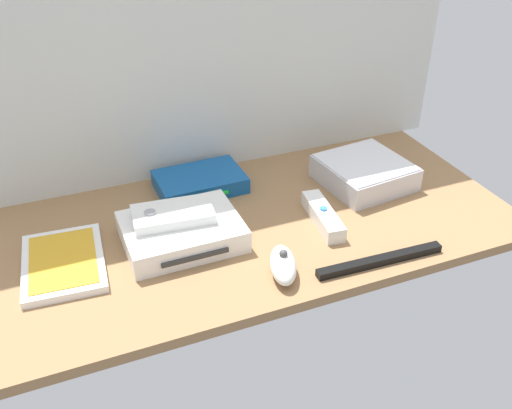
% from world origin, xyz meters
% --- Properties ---
extents(ground_plane, '(1.00, 0.48, 0.02)m').
position_xyz_m(ground_plane, '(0.00, 0.00, -0.01)').
color(ground_plane, '#936D47').
rests_on(ground_plane, ground).
extents(back_wall, '(1.10, 0.01, 0.64)m').
position_xyz_m(back_wall, '(0.00, 0.25, 0.32)').
color(back_wall, silver).
rests_on(back_wall, ground).
extents(game_console, '(0.21, 0.17, 0.04)m').
position_xyz_m(game_console, '(-0.15, -0.01, 0.02)').
color(game_console, white).
rests_on(game_console, ground_plane).
extents(mini_computer, '(0.19, 0.19, 0.05)m').
position_xyz_m(mini_computer, '(0.27, 0.05, 0.03)').
color(mini_computer, silver).
rests_on(mini_computer, ground_plane).
extents(game_case, '(0.15, 0.20, 0.02)m').
position_xyz_m(game_case, '(-0.36, 0.00, 0.01)').
color(game_case, white).
rests_on(game_case, ground_plane).
extents(network_router, '(0.18, 0.13, 0.03)m').
position_xyz_m(network_router, '(-0.06, 0.16, 0.02)').
color(network_router, '#145193').
rests_on(network_router, ground_plane).
extents(remote_wand, '(0.05, 0.15, 0.03)m').
position_xyz_m(remote_wand, '(0.12, -0.05, 0.02)').
color(remote_wand, white).
rests_on(remote_wand, ground_plane).
extents(remote_nunchuk, '(0.07, 0.11, 0.05)m').
position_xyz_m(remote_nunchuk, '(-0.02, -0.16, 0.02)').
color(remote_nunchuk, white).
rests_on(remote_nunchuk, ground_plane).
extents(remote_classic_pad, '(0.15, 0.09, 0.02)m').
position_xyz_m(remote_classic_pad, '(-0.16, 0.01, 0.05)').
color(remote_classic_pad, white).
rests_on(remote_classic_pad, game_console).
extents(sensor_bar, '(0.24, 0.03, 0.01)m').
position_xyz_m(sensor_bar, '(0.15, -0.20, 0.01)').
color(sensor_bar, black).
rests_on(sensor_bar, ground_plane).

